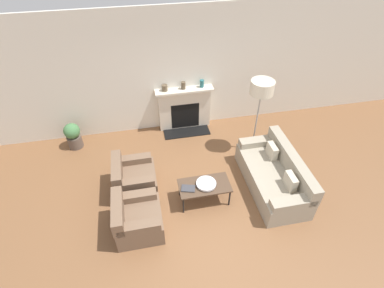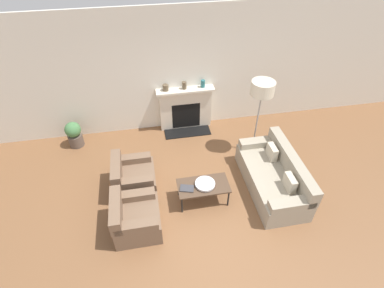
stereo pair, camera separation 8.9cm
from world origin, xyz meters
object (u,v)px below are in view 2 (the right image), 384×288
object	(u,v)px
mantel_vase_left	(166,88)
potted_plant	(74,134)
book	(187,188)
mantel_vase_center_left	(184,85)
fireplace	(185,109)
coffee_table	(203,186)
armchair_near	(135,218)
couch	(274,177)
armchair_far	(133,178)
mantel_vase_center_right	(203,84)
floor_lamp	(262,93)
bowl	(205,184)

from	to	relation	value
mantel_vase_left	potted_plant	bearing A→B (deg)	-172.63
book	mantel_vase_center_left	distance (m)	2.58
fireplace	coffee_table	bearing A→B (deg)	-91.59
armchair_near	potted_plant	xyz separation A→B (m)	(-1.28, 2.54, 0.04)
couch	book	size ratio (longest dim) A/B	6.56
armchair_far	mantel_vase_center_right	xyz separation A→B (m)	(1.78, 1.87, 0.87)
fireplace	floor_lamp	size ratio (longest dim) A/B	0.79
couch	fireplace	bearing A→B (deg)	-149.39
armchair_near	potted_plant	size ratio (longest dim) A/B	1.30
armchair_near	mantel_vase_center_left	size ratio (longest dim) A/B	4.82
armchair_far	mantel_vase_center_left	distance (m)	2.46
bowl	book	xyz separation A→B (m)	(-0.34, -0.03, -0.02)
bowl	potted_plant	xyz separation A→B (m)	(-2.60, 2.14, -0.13)
fireplace	couch	bearing A→B (deg)	-59.39
couch	bowl	bearing A→B (deg)	-86.60
armchair_far	potted_plant	world-z (taller)	armchair_far
armchair_far	coffee_table	xyz separation A→B (m)	(1.29, -0.55, 0.10)
book	mantel_vase_center_left	world-z (taller)	mantel_vase_center_left
armchair_near	book	size ratio (longest dim) A/B	2.85
armchair_far	coffee_table	distance (m)	1.40
couch	potted_plant	bearing A→B (deg)	-117.20
book	mantel_vase_center_left	xyz separation A→B (m)	(0.36, 2.45, 0.72)
couch	mantel_vase_center_left	distance (m)	2.86
fireplace	armchair_far	xyz separation A→B (m)	(-1.35, -1.85, -0.23)
bowl	book	distance (m)	0.35
couch	mantel_vase_center_right	size ratio (longest dim) A/B	10.76
mantel_vase_center_left	couch	bearing A→B (deg)	-59.26
bowl	mantel_vase_center_right	distance (m)	2.57
floor_lamp	mantel_vase_center_left	world-z (taller)	floor_lamp
armchair_near	potted_plant	bearing A→B (deg)	26.69
book	floor_lamp	size ratio (longest dim) A/B	0.17
armchair_far	book	distance (m)	1.15
mantel_vase_center_left	potted_plant	world-z (taller)	mantel_vase_center_left
fireplace	mantel_vase_center_right	xyz separation A→B (m)	(0.42, 0.01, 0.64)
book	potted_plant	size ratio (longest dim) A/B	0.45
floor_lamp	mantel_vase_left	bearing A→B (deg)	147.78
armchair_near	coffee_table	world-z (taller)	armchair_near
fireplace	mantel_vase_center_left	bearing A→B (deg)	137.21
mantel_vase_center_left	book	bearing A→B (deg)	-98.43
coffee_table	book	size ratio (longest dim) A/B	3.34
mantel_vase_center_right	mantel_vase_center_left	bearing A→B (deg)	180.00
armchair_near	coffee_table	bearing A→B (deg)	-72.64
armchair_near	coffee_table	distance (m)	1.35
couch	floor_lamp	distance (m)	1.67
coffee_table	mantel_vase_center_left	distance (m)	2.54
bowl	couch	bearing A→B (deg)	3.40
armchair_far	bowl	bearing A→B (deg)	-112.92
mantel_vase_left	potted_plant	xyz separation A→B (m)	(-2.18, -0.28, -0.82)
book	mantel_vase_center_left	bearing A→B (deg)	97.33
book	coffee_table	bearing A→B (deg)	21.96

